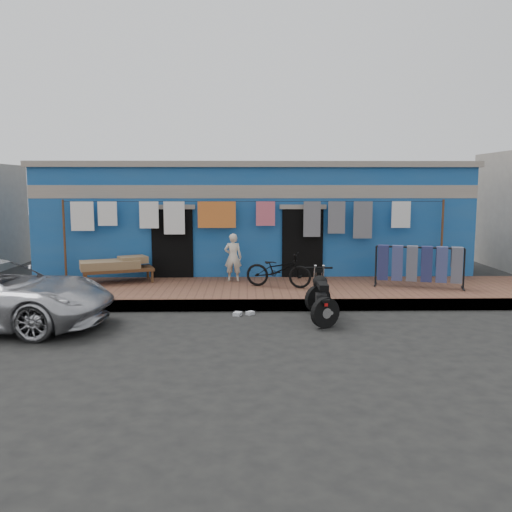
{
  "coord_description": "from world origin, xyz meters",
  "views": [
    {
      "loc": [
        -0.22,
        -10.01,
        2.73
      ],
      "look_at": [
        0.0,
        2.0,
        1.15
      ],
      "focal_mm": 38.0,
      "sensor_mm": 36.0,
      "label": 1
    }
  ],
  "objects_px": {
    "charpoy": "(118,270)",
    "motorcycle": "(321,295)",
    "jeans_rack": "(419,266)",
    "seated_person": "(233,257)",
    "bicycle": "(279,266)"
  },
  "relations": [
    {
      "from": "motorcycle",
      "to": "jeans_rack",
      "type": "height_order",
      "value": "jeans_rack"
    },
    {
      "from": "bicycle",
      "to": "motorcycle",
      "type": "distance_m",
      "value": 2.41
    },
    {
      "from": "bicycle",
      "to": "charpoy",
      "type": "bearing_deg",
      "value": 97.24
    },
    {
      "from": "seated_person",
      "to": "jeans_rack",
      "type": "bearing_deg",
      "value": 170.1
    },
    {
      "from": "seated_person",
      "to": "motorcycle",
      "type": "relative_size",
      "value": 0.78
    },
    {
      "from": "bicycle",
      "to": "motorcycle",
      "type": "bearing_deg",
      "value": -144.9
    },
    {
      "from": "motorcycle",
      "to": "bicycle",
      "type": "bearing_deg",
      "value": 108.92
    },
    {
      "from": "charpoy",
      "to": "jeans_rack",
      "type": "distance_m",
      "value": 7.54
    },
    {
      "from": "motorcycle",
      "to": "charpoy",
      "type": "distance_m",
      "value": 5.67
    },
    {
      "from": "charpoy",
      "to": "motorcycle",
      "type": "bearing_deg",
      "value": -32.0
    },
    {
      "from": "seated_person",
      "to": "bicycle",
      "type": "height_order",
      "value": "seated_person"
    },
    {
      "from": "seated_person",
      "to": "bicycle",
      "type": "xyz_separation_m",
      "value": [
        1.13,
        -0.86,
        -0.1
      ]
    },
    {
      "from": "bicycle",
      "to": "charpoy",
      "type": "height_order",
      "value": "bicycle"
    },
    {
      "from": "seated_person",
      "to": "motorcycle",
      "type": "bearing_deg",
      "value": 122.37
    },
    {
      "from": "seated_person",
      "to": "jeans_rack",
      "type": "height_order",
      "value": "seated_person"
    }
  ]
}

